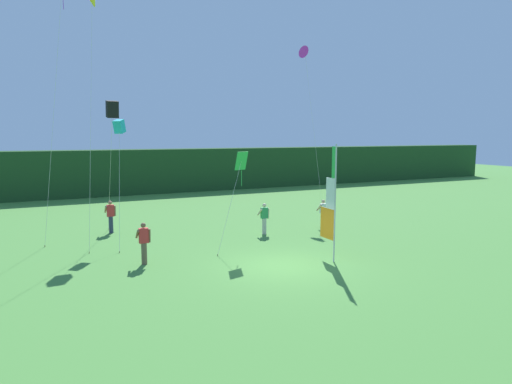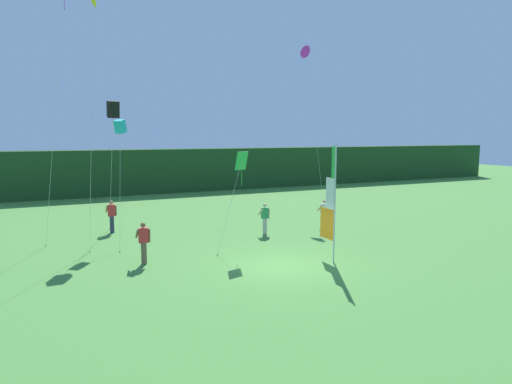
# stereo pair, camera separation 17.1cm
# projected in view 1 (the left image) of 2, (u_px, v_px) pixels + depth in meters

# --- Properties ---
(ground_plane) EXTENTS (120.00, 120.00, 0.00)m
(ground_plane) POSITION_uv_depth(u_px,v_px,m) (282.00, 266.00, 17.19)
(ground_plane) COLOR #478438
(distant_treeline) EXTENTS (80.00, 2.40, 3.86)m
(distant_treeline) POSITION_uv_depth(u_px,v_px,m) (152.00, 171.00, 38.80)
(distant_treeline) COLOR #1E421E
(distant_treeline) RESTS_ON ground
(banner_flag) EXTENTS (0.06, 1.03, 4.77)m
(banner_flag) POSITION_uv_depth(u_px,v_px,m) (331.00, 205.00, 17.72)
(banner_flag) COLOR #B7B7BC
(banner_flag) RESTS_ON ground
(person_near_banner) EXTENTS (0.55, 0.48, 1.72)m
(person_near_banner) POSITION_uv_depth(u_px,v_px,m) (111.00, 216.00, 22.86)
(person_near_banner) COLOR #2D334C
(person_near_banner) RESTS_ON ground
(person_mid_field) EXTENTS (0.55, 0.48, 1.62)m
(person_mid_field) POSITION_uv_depth(u_px,v_px,m) (264.00, 218.00, 22.61)
(person_mid_field) COLOR #B7B2A3
(person_mid_field) RESTS_ON ground
(person_far_left) EXTENTS (0.55, 0.48, 1.69)m
(person_far_left) POSITION_uv_depth(u_px,v_px,m) (144.00, 242.00, 17.31)
(person_far_left) COLOR brown
(person_far_left) RESTS_ON ground
(person_far_right) EXTENTS (0.55, 0.48, 1.56)m
(person_far_right) POSITION_uv_depth(u_px,v_px,m) (323.00, 213.00, 24.26)
(person_far_right) COLOR brown
(person_far_right) RESTS_ON ground
(kite_green_diamond_0) EXTENTS (1.83, 1.06, 4.39)m
(kite_green_diamond_0) POSITION_uv_depth(u_px,v_px,m) (241.00, 164.00, 19.45)
(kite_green_diamond_0) COLOR brown
(kite_green_diamond_0) RESTS_ON ground
(kite_black_box_1) EXTENTS (0.55, 2.89, 6.75)m
(kite_black_box_1) POSITION_uv_depth(u_px,v_px,m) (112.00, 110.00, 20.68)
(kite_black_box_1) COLOR brown
(kite_black_box_1) RESTS_ON ground
(kite_purple_diamond_2) EXTENTS (1.71, 0.86, 12.31)m
(kite_purple_diamond_2) POSITION_uv_depth(u_px,v_px,m) (61.00, 3.00, 19.62)
(kite_purple_diamond_2) COLOR brown
(kite_purple_diamond_2) RESTS_ON ground
(kite_cyan_box_3) EXTENTS (1.02, 3.68, 5.91)m
(kite_cyan_box_3) POSITION_uv_depth(u_px,v_px,m) (119.00, 127.00, 21.62)
(kite_cyan_box_3) COLOR brown
(kite_cyan_box_3) RESTS_ON ground
(kite_yellow_delta_4) EXTENTS (0.97, 2.84, 11.57)m
(kite_yellow_delta_4) POSITION_uv_depth(u_px,v_px,m) (92.00, 4.00, 20.15)
(kite_yellow_delta_4) COLOR brown
(kite_yellow_delta_4) RESTS_ON ground
(kite_magenta_delta_5) EXTENTS (0.72, 2.61, 11.30)m
(kite_magenta_delta_5) POSITION_uv_depth(u_px,v_px,m) (305.00, 53.00, 30.48)
(kite_magenta_delta_5) COLOR brown
(kite_magenta_delta_5) RESTS_ON ground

